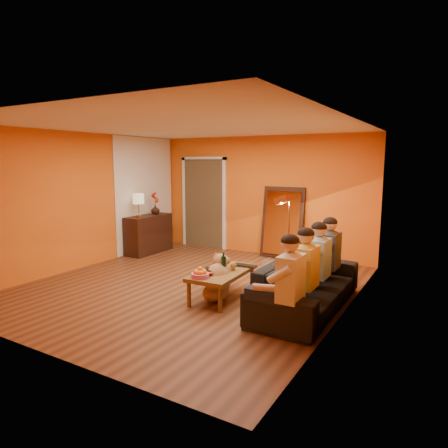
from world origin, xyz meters
The scene contains 27 objects.
room_shell centered at (0.00, 0.37, 1.30)m, with size 5.00×5.50×2.60m.
white_accent centered at (-2.48, 1.75, 1.30)m, with size 0.02×1.90×2.58m, color white.
doorway_recess centered at (-1.50, 2.83, 1.05)m, with size 1.06×0.30×2.10m, color #3F2D19.
door_jamb_left centered at (-2.07, 2.71, 1.05)m, with size 0.08×0.06×2.20m, color white.
door_jamb_right centered at (-0.93, 2.71, 1.05)m, with size 0.08×0.06×2.20m, color white.
door_header centered at (-1.50, 2.71, 2.12)m, with size 1.22×0.06×0.08m, color white.
mirror_frame centered at (0.55, 2.63, 0.76)m, with size 0.92×0.06×1.52m, color black.
mirror_glass centered at (0.55, 2.59, 0.76)m, with size 0.78×0.02×1.36m, color white.
sideboard centered at (-2.24, 1.55, 0.42)m, with size 0.44×1.18×0.85m, color black.
table_lamp centered at (-2.24, 1.25, 1.10)m, with size 0.24×0.24×0.51m, color beige, non-canonical shape.
sofa centered at (2.00, -0.01, 0.34)m, with size 0.91×2.32×0.68m, color black.
coffee_table centered at (0.76, -0.25, 0.21)m, with size 0.62×1.22×0.42m, color brown, non-canonical shape.
floor_lamp centered at (1.19, 1.36, 0.72)m, with size 0.30×0.24×1.44m, color #AD6C32, non-canonical shape.
dog centered at (0.74, -0.35, 0.35)m, with size 0.38×0.60×0.71m, color #AC794D, non-canonical shape.
person_far_left centered at (2.13, -1.01, 0.61)m, with size 0.70×0.44×1.22m, color beige, non-canonical shape.
person_mid_left centered at (2.13, -0.46, 0.61)m, with size 0.70×0.44×1.22m, color gold, non-canonical shape.
person_mid_right centered at (2.13, 0.09, 0.61)m, with size 0.70×0.44×1.22m, color #8EB5DB, non-canonical shape.
person_far_right centered at (2.13, 0.64, 0.61)m, with size 0.70×0.44×1.22m, color #36363B, non-canonical shape.
fruit_bowl centered at (0.66, -0.70, 0.50)m, with size 0.26×0.26×0.16m, color #DC4D95, non-canonical shape.
wine_bottle centered at (0.81, -0.30, 0.58)m, with size 0.07×0.07×0.31m, color black.
tumbler centered at (0.88, -0.13, 0.47)m, with size 0.10×0.10×0.09m, color #B27F3F.
laptop centered at (0.94, 0.10, 0.43)m, with size 0.36×0.23×0.03m, color black.
book_lower centered at (0.58, -0.45, 0.43)m, with size 0.20×0.27×0.02m, color black.
book_mid centered at (0.59, -0.44, 0.46)m, with size 0.20×0.27×0.02m, color #B32314.
book_upper centered at (0.58, -0.46, 0.47)m, with size 0.15×0.20×0.02m, color black.
vase centered at (-2.24, 1.80, 0.95)m, with size 0.20×0.20×0.21m, color black.
flowers centered at (-2.24, 1.80, 1.23)m, with size 0.17×0.17×0.51m, color #B32314, non-canonical shape.
Camera 1 is at (3.72, -5.26, 2.04)m, focal length 32.00 mm.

